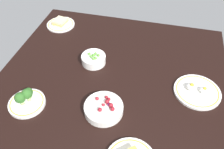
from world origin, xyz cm
name	(u,v)px	position (x,y,z in cm)	size (l,w,h in cm)	color
dining_table	(112,80)	(0.00, 0.00, 2.00)	(118.74, 115.55, 4.00)	black
plate_eggs	(197,91)	(-43.07, 0.21, 5.00)	(22.74, 22.74, 4.79)	white
plate_sandwich	(61,24)	(45.32, -39.23, 5.27)	(18.40, 18.40, 4.27)	white
bowl_berries	(104,108)	(-1.66, 22.09, 6.28)	(17.92, 17.92, 5.83)	white
plate_broccoli	(26,100)	(34.38, 26.62, 6.80)	(17.09, 17.09, 8.52)	white
bowl_peas	(94,59)	(12.65, -8.67, 6.74)	(13.55, 13.55, 6.20)	white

